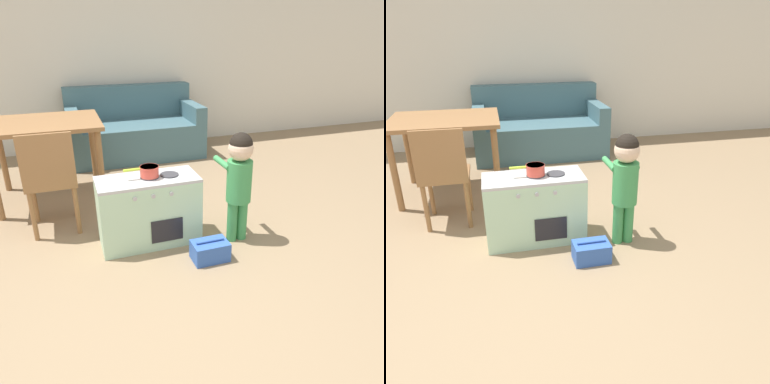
# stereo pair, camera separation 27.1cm
# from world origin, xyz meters

# --- Properties ---
(ground_plane) EXTENTS (16.00, 16.00, 0.00)m
(ground_plane) POSITION_xyz_m (0.00, 0.00, 0.00)
(ground_plane) COLOR #8E7556
(wall_back) EXTENTS (10.00, 0.06, 2.60)m
(wall_back) POSITION_xyz_m (0.00, 3.54, 1.30)
(wall_back) COLOR silver
(wall_back) RESTS_ON ground_plane
(play_kitchen) EXTENTS (0.72, 0.33, 0.52)m
(play_kitchen) POSITION_xyz_m (0.14, 0.95, 0.25)
(play_kitchen) COLOR #B2DBB7
(play_kitchen) RESTS_ON ground_plane
(toy_pot) EXTENTS (0.25, 0.13, 0.08)m
(toy_pot) POSITION_xyz_m (0.16, 0.95, 0.56)
(toy_pot) COLOR #E04C3D
(toy_pot) RESTS_ON play_kitchen
(child_figure) EXTENTS (0.21, 0.33, 0.83)m
(child_figure) POSITION_xyz_m (0.76, 0.77, 0.53)
(child_figure) COLOR #3D9351
(child_figure) RESTS_ON ground_plane
(toy_basket) EXTENTS (0.25, 0.16, 0.15)m
(toy_basket) POSITION_xyz_m (0.47, 0.57, 0.07)
(toy_basket) COLOR #335BB2
(toy_basket) RESTS_ON ground_plane
(dining_table) EXTENTS (0.97, 0.78, 0.73)m
(dining_table) POSITION_xyz_m (-0.52, 2.03, 0.62)
(dining_table) COLOR olive
(dining_table) RESTS_ON ground_plane
(dining_chair_near) EXTENTS (0.37, 0.37, 0.81)m
(dining_chair_near) POSITION_xyz_m (-0.51, 1.34, 0.44)
(dining_chair_near) COLOR olive
(dining_chair_near) RESTS_ON ground_plane
(couch) EXTENTS (1.58, 0.85, 0.82)m
(couch) POSITION_xyz_m (0.47, 3.09, 0.30)
(couch) COLOR #426670
(couch) RESTS_ON ground_plane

